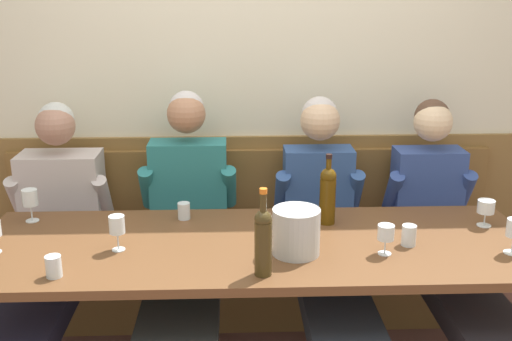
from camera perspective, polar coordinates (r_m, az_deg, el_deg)
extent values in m
cube|color=beige|center=(3.46, -0.60, 9.70)|extent=(6.80, 0.08, 2.80)
cube|color=brown|center=(3.64, -0.53, -4.53)|extent=(6.80, 0.03, 1.01)
cube|color=brown|center=(3.55, -0.41, -10.17)|extent=(2.77, 0.42, 0.44)
cube|color=brown|center=(3.44, -0.42, -6.55)|extent=(2.71, 0.39, 0.05)
cube|color=brown|center=(3.53, -0.52, -1.59)|extent=(2.77, 0.04, 0.45)
cube|color=brown|center=(2.70, 0.04, -7.16)|extent=(2.47, 0.84, 0.04)
cylinder|color=brown|center=(3.36, -20.85, -10.45)|extent=(0.07, 0.07, 0.72)
cylinder|color=brown|center=(3.42, 19.96, -9.79)|extent=(0.07, 0.07, 0.72)
cube|color=#24253D|center=(3.06, -20.09, -11.53)|extent=(0.36, 1.11, 0.11)
cube|color=#BCB0AE|center=(3.47, -17.69, -2.39)|extent=(0.43, 0.23, 0.49)
sphere|color=#A57560|center=(3.35, -18.34, 4.00)|extent=(0.21, 0.21, 0.21)
sphere|color=beige|center=(3.37, -18.27, 4.53)|extent=(0.19, 0.19, 0.19)
cylinder|color=#BCB0AE|center=(3.49, -21.50, -2.37)|extent=(0.08, 0.20, 0.27)
cylinder|color=#BCB0AE|center=(3.37, -14.19, -2.37)|extent=(0.08, 0.20, 0.27)
cube|color=#303636|center=(2.93, -6.89, -11.87)|extent=(0.35, 1.12, 0.11)
cube|color=#267174|center=(3.34, -6.31, -1.87)|extent=(0.41, 0.19, 0.55)
sphere|color=#A77354|center=(3.22, -6.57, 5.29)|extent=(0.20, 0.20, 0.20)
sphere|color=beige|center=(3.24, -6.56, 5.82)|extent=(0.19, 0.19, 0.19)
cylinder|color=#267174|center=(3.32, -10.14, -1.62)|extent=(0.08, 0.20, 0.27)
cylinder|color=#267174|center=(3.29, -2.57, -1.54)|extent=(0.08, 0.20, 0.27)
cube|color=#2E3641|center=(2.96, 7.23, -11.59)|extent=(0.31, 1.12, 0.11)
cube|color=#2D4C87|center=(3.37, 5.80, -2.08)|extent=(0.37, 0.18, 0.51)
sphere|color=#D3AC87|center=(3.25, 6.04, 4.69)|extent=(0.21, 0.21, 0.21)
sphere|color=beige|center=(3.27, 6.00, 5.24)|extent=(0.20, 0.20, 0.20)
cylinder|color=#2D4C87|center=(3.31, 2.48, -2.01)|extent=(0.08, 0.20, 0.27)
cylinder|color=#2D4C87|center=(3.37, 9.27, -1.90)|extent=(0.08, 0.20, 0.27)
cube|color=#2B282E|center=(3.11, 18.59, -10.89)|extent=(0.31, 1.12, 0.11)
cube|color=#30468A|center=(3.51, 15.71, -1.97)|extent=(0.37, 0.19, 0.50)
sphere|color=beige|center=(3.40, 16.31, 4.37)|extent=(0.21, 0.21, 0.21)
sphere|color=brown|center=(3.41, 16.21, 4.89)|extent=(0.19, 0.19, 0.19)
cylinder|color=#30468A|center=(3.41, 12.76, -1.97)|extent=(0.08, 0.20, 0.27)
cylinder|color=#30468A|center=(3.54, 18.98, -1.83)|extent=(0.08, 0.20, 0.27)
cylinder|color=#B7BBBA|center=(2.55, 3.80, -5.77)|extent=(0.20, 0.20, 0.20)
cylinder|color=#3C3015|center=(2.37, 0.68, -7.34)|extent=(0.07, 0.07, 0.22)
sphere|color=#3C3015|center=(2.32, 0.69, -4.58)|extent=(0.07, 0.07, 0.07)
cylinder|color=#3C3015|center=(2.30, 0.69, -3.29)|extent=(0.03, 0.03, 0.09)
cylinder|color=orange|center=(2.28, 0.70, -1.94)|extent=(0.03, 0.03, 0.02)
cylinder|color=#483008|center=(2.88, 6.73, -2.87)|extent=(0.08, 0.08, 0.22)
sphere|color=#483008|center=(2.84, 6.81, -0.53)|extent=(0.08, 0.08, 0.08)
cylinder|color=#483008|center=(2.83, 6.85, 0.40)|extent=(0.03, 0.03, 0.08)
cylinder|color=black|center=(2.82, 6.88, 1.34)|extent=(0.03, 0.03, 0.02)
cylinder|color=silver|center=(2.69, -12.78, -7.25)|extent=(0.06, 0.06, 0.00)
cylinder|color=silver|center=(2.67, -12.84, -6.48)|extent=(0.01, 0.01, 0.08)
cylinder|color=silver|center=(2.64, -12.95, -4.97)|extent=(0.07, 0.07, 0.08)
cylinder|color=#EDD978|center=(2.65, -12.90, -5.55)|extent=(0.06, 0.06, 0.02)
cylinder|color=silver|center=(3.12, -20.26, -4.44)|extent=(0.06, 0.06, 0.00)
cylinder|color=silver|center=(3.10, -20.34, -3.74)|extent=(0.01, 0.01, 0.08)
cylinder|color=silver|center=(3.08, -20.49, -2.38)|extent=(0.07, 0.07, 0.08)
cylinder|color=#F4D888|center=(3.09, -20.45, -2.77)|extent=(0.06, 0.06, 0.03)
cylinder|color=silver|center=(2.81, 22.88, -7.12)|extent=(0.07, 0.07, 0.00)
cylinder|color=silver|center=(3.07, 20.62, -4.84)|extent=(0.07, 0.07, 0.00)
cylinder|color=silver|center=(3.05, 20.68, -4.26)|extent=(0.01, 0.01, 0.06)
cylinder|color=silver|center=(3.03, 20.81, -3.18)|extent=(0.08, 0.08, 0.06)
cylinder|color=#F6E27C|center=(3.04, 20.76, -3.61)|extent=(0.07, 0.07, 0.01)
cylinder|color=silver|center=(2.64, 11.98, -7.63)|extent=(0.06, 0.06, 0.00)
cylinder|color=silver|center=(2.63, 12.02, -6.98)|extent=(0.01, 0.01, 0.06)
cylinder|color=silver|center=(2.60, 12.11, -5.70)|extent=(0.07, 0.07, 0.06)
cylinder|color=#E8DC8B|center=(2.61, 12.08, -6.10)|extent=(0.06, 0.06, 0.03)
cylinder|color=silver|center=(2.73, 14.17, -5.93)|extent=(0.06, 0.06, 0.09)
cylinder|color=silver|center=(2.96, -6.79, -3.79)|extent=(0.06, 0.06, 0.08)
cylinder|color=silver|center=(2.51, -18.48, -8.54)|extent=(0.06, 0.06, 0.09)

